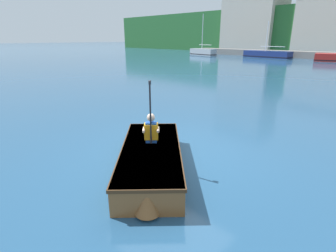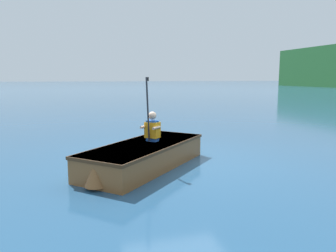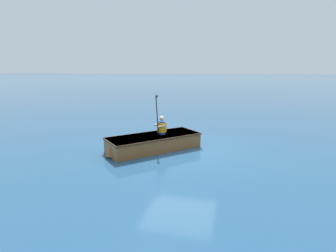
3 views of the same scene
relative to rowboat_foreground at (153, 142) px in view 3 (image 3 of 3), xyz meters
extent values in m
plane|color=navy|center=(-0.28, 0.91, -0.28)|extent=(300.00, 300.00, 0.00)
cube|color=brown|center=(-0.04, 0.04, -0.03)|extent=(3.08, 3.01, 0.50)
cube|color=#482C16|center=(-0.04, 0.04, 0.19)|extent=(3.14, 3.07, 0.06)
cube|color=#482C16|center=(-0.04, 0.04, 0.18)|extent=(2.62, 2.56, 0.02)
cone|color=brown|center=(1.06, -1.01, -0.01)|extent=(0.58, 0.58, 0.45)
cube|color=brown|center=(-0.21, 0.20, 0.17)|extent=(0.88, 0.91, 0.03)
cube|color=#1E4CA5|center=(-0.26, 0.25, 0.44)|extent=(0.28, 0.28, 0.45)
cube|color=orange|center=(-0.26, 0.25, 0.46)|extent=(0.35, 0.35, 0.34)
sphere|color=beige|center=(-0.26, 0.25, 0.77)|extent=(0.17, 0.17, 0.17)
cylinder|color=beige|center=(-0.30, 0.08, 0.53)|extent=(0.23, 0.22, 0.06)
cylinder|color=beige|center=(-0.10, 0.30, 0.53)|extent=(0.23, 0.22, 0.06)
cylinder|color=#232328|center=(-0.13, 0.13, 0.91)|extent=(0.11, 0.11, 1.34)
cylinder|color=black|center=(-0.13, 0.13, 1.54)|extent=(0.05, 0.05, 0.08)
camera|label=1|loc=(3.73, -3.22, 2.37)|focal=28.00mm
camera|label=2|loc=(6.48, -1.23, 1.58)|focal=35.00mm
camera|label=3|loc=(8.23, 2.70, 2.43)|focal=28.00mm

